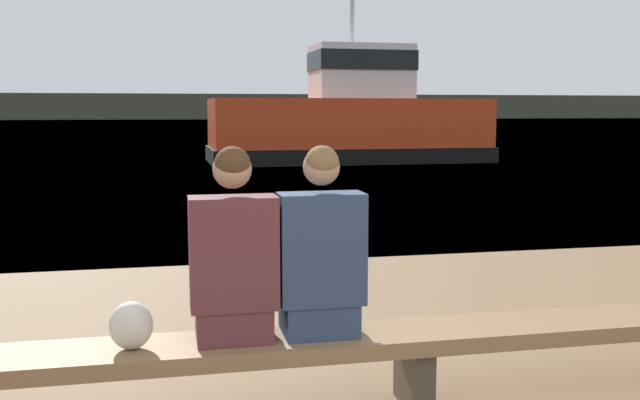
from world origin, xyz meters
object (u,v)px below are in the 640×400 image
(person_right, at_px, (321,255))
(person_left, at_px, (233,258))
(tugboat_red, at_px, (350,124))
(bench_main, at_px, (414,343))
(shopping_bag, at_px, (131,326))

(person_right, bearing_deg, person_left, -179.97)
(tugboat_red, bearing_deg, person_left, 163.08)
(person_left, bearing_deg, bench_main, 0.19)
(bench_main, xyz_separation_m, person_left, (-1.01, -0.00, 0.53))
(person_right, bearing_deg, shopping_bag, -178.90)
(person_right, height_order, shopping_bag, person_right)
(person_right, relative_size, shopping_bag, 4.15)
(person_left, relative_size, tugboat_red, 0.12)
(bench_main, bearing_deg, tugboat_red, 76.79)
(shopping_bag, bearing_deg, bench_main, 0.83)
(shopping_bag, xyz_separation_m, tugboat_red, (5.92, 18.71, 0.61))
(person_left, bearing_deg, tugboat_red, 73.91)
(person_left, height_order, tugboat_red, tugboat_red)
(person_right, distance_m, shopping_bag, 1.04)
(person_left, distance_m, person_right, 0.47)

